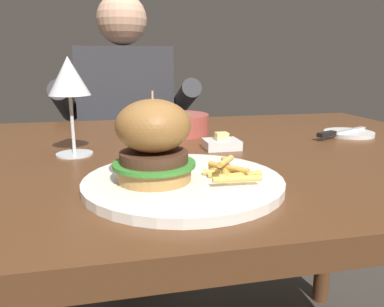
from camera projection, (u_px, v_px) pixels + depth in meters
dining_table at (184, 184)px, 0.84m from camera, size 1.38×0.91×0.74m
main_plate at (183, 182)px, 0.57m from camera, size 0.30×0.30×0.01m
burger_sandwich at (154, 141)px, 0.54m from camera, size 0.12×0.12×0.13m
fries_pile at (229, 171)px, 0.57m from camera, size 0.08×0.12×0.03m
wine_glass at (69, 80)px, 0.73m from camera, size 0.08×0.08×0.20m
bread_plate at (349, 133)px, 0.97m from camera, size 0.12×0.12×0.01m
table_knife at (338, 132)px, 0.94m from camera, size 0.19×0.10×0.01m
butter_dish at (222, 143)px, 0.82m from camera, size 0.08×0.06×0.04m
soup_bowl at (175, 123)px, 0.99m from camera, size 0.18×0.18×0.06m
diner_person at (128, 152)px, 1.53m from camera, size 0.51×0.36×1.18m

